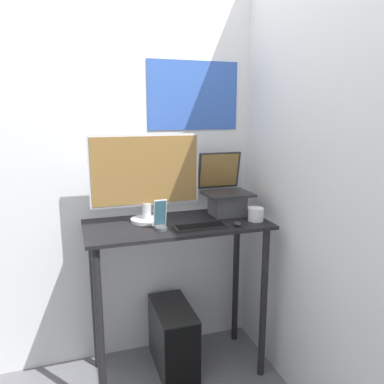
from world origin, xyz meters
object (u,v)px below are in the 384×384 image
laptop (226,198)px  keyboard (200,227)px  mouse (237,224)px  cell_phone (161,219)px  computer_tower (173,337)px  monitor (146,178)px

laptop → keyboard: bearing=-138.0°
laptop → mouse: (-0.04, -0.26, -0.09)m
mouse → cell_phone: bearing=170.4°
mouse → cell_phone: (-0.43, 0.07, 0.04)m
laptop → keyboard: size_ratio=1.30×
mouse → computer_tower: bearing=146.1°
monitor → cell_phone: 0.28m
keyboard → computer_tower: size_ratio=0.66×
computer_tower → monitor: bearing=166.0°
laptop → mouse: size_ratio=6.25×
cell_phone → computer_tower: bearing=54.8°
mouse → cell_phone: 0.44m
monitor → cell_phone: size_ratio=3.74×
laptop → computer_tower: laptop is taller
mouse → laptop: bearing=80.9°
laptop → cell_phone: (-0.47, -0.19, -0.05)m
cell_phone → computer_tower: 0.86m
monitor → keyboard: bearing=-41.0°
laptop → cell_phone: laptop is taller
monitor → keyboard: (0.26, -0.23, -0.26)m
laptop → mouse: bearing=-99.1°
laptop → monitor: 0.54m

